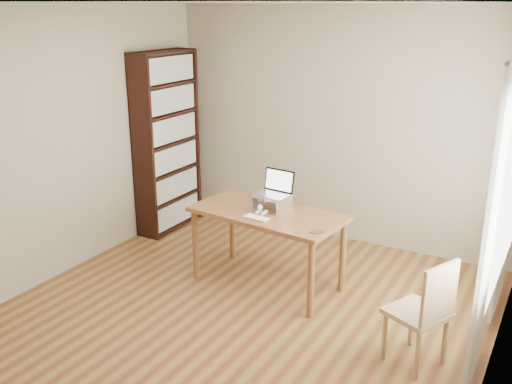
% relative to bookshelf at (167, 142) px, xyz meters
% --- Properties ---
extents(room, '(4.04, 4.54, 2.64)m').
position_rel_bookshelf_xyz_m(room, '(1.86, -1.54, 0.25)').
color(room, '#582F17').
rests_on(room, ground).
extents(bookshelf, '(0.30, 0.90, 2.10)m').
position_rel_bookshelf_xyz_m(bookshelf, '(0.00, 0.00, 0.00)').
color(bookshelf, black).
rests_on(bookshelf, ground).
extents(curtains, '(0.03, 1.90, 2.25)m').
position_rel_bookshelf_xyz_m(curtains, '(3.75, -0.75, 0.12)').
color(curtains, white).
rests_on(curtains, ground).
extents(desk, '(1.48, 0.85, 0.75)m').
position_rel_bookshelf_xyz_m(desk, '(1.75, -0.75, -0.40)').
color(desk, brown).
rests_on(desk, ground).
extents(laptop_stand, '(0.32, 0.25, 0.13)m').
position_rel_bookshelf_xyz_m(laptop_stand, '(1.75, -0.67, -0.22)').
color(laptop_stand, silver).
rests_on(laptop_stand, desk).
extents(laptop, '(0.34, 0.29, 0.22)m').
position_rel_bookshelf_xyz_m(laptop, '(1.75, -0.62, -0.11)').
color(laptop, silver).
rests_on(laptop, laptop_stand).
extents(keyboard, '(0.26, 0.13, 0.02)m').
position_rel_bookshelf_xyz_m(keyboard, '(1.76, -0.97, -0.29)').
color(keyboard, silver).
rests_on(keyboard, desk).
extents(coaster, '(0.11, 0.11, 0.01)m').
position_rel_bookshelf_xyz_m(coaster, '(2.36, -0.99, -0.30)').
color(coaster, '#52381C').
rests_on(coaster, desk).
extents(cat, '(0.25, 0.49, 0.16)m').
position_rel_bookshelf_xyz_m(cat, '(1.73, -0.64, -0.23)').
color(cat, '#443F35').
rests_on(cat, desk).
extents(chair, '(0.52, 0.51, 0.87)m').
position_rel_bookshelf_xyz_m(chair, '(3.39, -1.32, -0.58)').
color(chair, tan).
rests_on(chair, ground).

